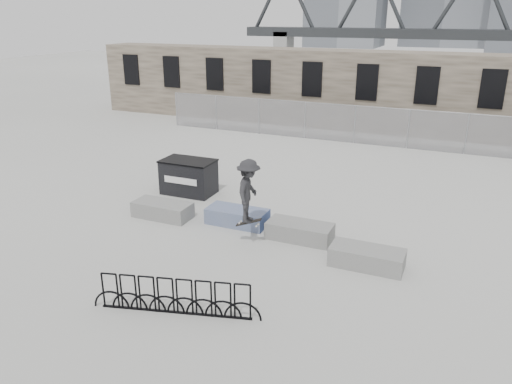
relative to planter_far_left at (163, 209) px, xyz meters
The scene contains 10 objects.
ground 3.62m from the planter_far_left, ahead, with size 120.00×120.00×0.00m, color beige.
stone_wall 16.96m from the planter_far_left, 77.67° to the left, with size 36.00×2.58×4.50m.
chainlink_fence 13.24m from the planter_far_left, 74.20° to the left, with size 22.06×0.06×2.02m.
planter_far_left is the anchor object (origin of this frame).
planter_center_left 2.63m from the planter_far_left, 10.58° to the left, with size 2.00×0.90×0.53m.
planter_center_right 4.85m from the planter_far_left, ahead, with size 2.00×0.90×0.53m.
planter_offset 7.14m from the planter_far_left, ahead, with size 2.00×0.90×0.53m.
dumpster 2.50m from the planter_far_left, 99.49° to the left, with size 2.02×1.25×1.32m.
bike_rack 5.93m from the planter_far_left, 53.53° to the right, with size 3.92×1.08×0.90m.
skateboarder 3.88m from the planter_far_left, 11.42° to the right, with size 0.90×1.33×2.09m.
Camera 1 is at (5.61, -13.36, 6.61)m, focal length 35.00 mm.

